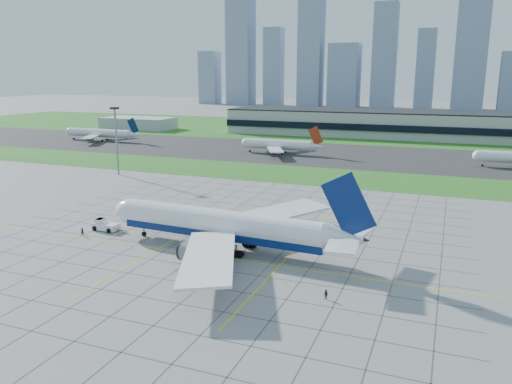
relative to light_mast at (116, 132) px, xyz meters
The scene contains 15 objects.
ground 96.89m from the light_mast, 42.88° to the right, with size 1400.00×1400.00×0.00m, color gray.
grass_median 76.07m from the light_mast, 19.65° to the left, with size 700.00×35.00×0.04m, color #236E1F.
asphalt_taxiway 107.52m from the light_mast, 48.81° to the left, with size 700.00×75.00×0.04m, color #383838.
grass_far 203.13m from the light_mast, 69.78° to the left, with size 700.00×145.00×0.04m, color #236E1F.
apron_markings 90.15m from the light_mast, 37.43° to the right, with size 120.00×130.00×0.03m.
terminal 198.37m from the light_mast, 56.29° to the left, with size 260.00×43.00×15.80m.
service_block 171.09m from the light_mast, 121.83° to the left, with size 50.00×25.00×8.00m, color #B7B7B2.
light_mast is the anchor object (origin of this frame).
city_skyline 461.11m from the light_mast, 82.33° to the left, with size 523.00×32.40×160.00m.
airliner 96.53m from the light_mast, 40.07° to the right, with size 61.75×62.45×19.43m.
pushback_tug 73.84m from the light_mast, 56.08° to the right, with size 9.84×3.75×2.72m.
crew_near 77.45m from the light_mast, 59.75° to the right, with size 0.71×0.47×1.96m, color black.
crew_far 128.17m from the light_mast, 38.01° to the right, with size 0.82×0.64×1.70m, color black.
distant_jet_0 109.23m from the light_mast, 131.85° to the left, with size 48.55×42.66×14.08m.
distant_jet_1 83.45m from the light_mast, 60.59° to the left, with size 38.94×42.66×14.08m.
Camera 1 is at (47.82, -90.56, 37.08)m, focal length 35.00 mm.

